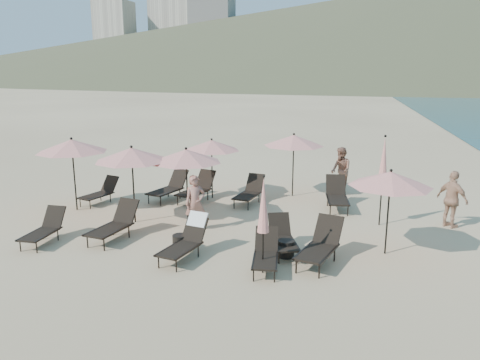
% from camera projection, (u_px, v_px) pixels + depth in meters
% --- Properties ---
extents(ground, '(800.00, 800.00, 0.00)m').
position_uv_depth(ground, '(239.00, 256.00, 11.66)').
color(ground, '#D6BA8C').
rests_on(ground, ground).
extents(volcanic_headland, '(690.00, 690.00, 55.00)m').
position_uv_depth(volcanic_headland, '(467.00, 31.00, 277.86)').
color(volcanic_headland, brown).
rests_on(volcanic_headland, ground).
extents(hotel_skyline, '(109.00, 82.00, 55.00)m').
position_uv_depth(hotel_skyline, '(187.00, 36.00, 283.46)').
color(hotel_skyline, beige).
rests_on(hotel_skyline, ground).
extents(lounger_0, '(0.58, 1.49, 0.86)m').
position_uv_depth(lounger_0, '(44.00, 228.00, 12.47)').
color(lounger_0, black).
rests_on(lounger_0, ground).
extents(lounger_1, '(0.94, 1.79, 0.98)m').
position_uv_depth(lounger_1, '(114.00, 223.00, 12.70)').
color(lounger_1, black).
rests_on(lounger_1, ground).
extents(lounger_2, '(0.94, 1.71, 1.01)m').
position_uv_depth(lounger_2, '(186.00, 239.00, 11.45)').
color(lounger_2, black).
rests_on(lounger_2, ground).
extents(lounger_3, '(0.72, 1.52, 0.84)m').
position_uv_depth(lounger_3, '(266.00, 253.00, 10.81)').
color(lounger_3, black).
rests_on(lounger_3, ground).
extents(lounger_4, '(1.02, 1.60, 0.86)m').
position_uv_depth(lounger_4, '(283.00, 237.00, 11.82)').
color(lounger_4, black).
rests_on(lounger_4, ground).
extents(lounger_5, '(1.13, 1.86, 1.01)m').
position_uv_depth(lounger_5, '(320.00, 245.00, 11.13)').
color(lounger_5, black).
rests_on(lounger_5, ground).
extents(lounger_6, '(0.98, 1.59, 0.86)m').
position_uv_depth(lounger_6, '(100.00, 192.00, 16.19)').
color(lounger_6, black).
rests_on(lounger_6, ground).
extents(lounger_7, '(1.15, 1.83, 0.98)m').
position_uv_depth(lounger_7, '(169.00, 187.00, 16.61)').
color(lounger_7, black).
rests_on(lounger_7, ground).
extents(lounger_8, '(1.11, 1.84, 0.99)m').
position_uv_depth(lounger_8, '(197.00, 188.00, 16.46)').
color(lounger_8, black).
rests_on(lounger_8, ground).
extents(lounger_9, '(0.90, 1.70, 0.93)m').
position_uv_depth(lounger_9, '(250.00, 191.00, 16.11)').
color(lounger_9, black).
rests_on(lounger_9, ground).
extents(lounger_10, '(0.86, 1.81, 1.01)m').
position_uv_depth(lounger_10, '(337.00, 195.00, 15.54)').
color(lounger_10, black).
rests_on(lounger_10, ground).
extents(umbrella_open_0, '(2.20, 2.20, 2.36)m').
position_uv_depth(umbrella_open_0, '(132.00, 155.00, 13.77)').
color(umbrella_open_0, black).
rests_on(umbrella_open_0, ground).
extents(umbrella_open_1, '(2.13, 2.13, 2.30)m').
position_uv_depth(umbrella_open_1, '(186.00, 156.00, 13.88)').
color(umbrella_open_1, black).
rests_on(umbrella_open_1, ground).
extents(umbrella_open_2, '(2.03, 2.03, 2.19)m').
position_uv_depth(umbrella_open_2, '(390.00, 179.00, 11.37)').
color(umbrella_open_2, black).
rests_on(umbrella_open_2, ground).
extents(umbrella_open_3, '(2.02, 2.02, 2.18)m').
position_uv_depth(umbrella_open_3, '(212.00, 145.00, 16.50)').
color(umbrella_open_3, black).
rests_on(umbrella_open_3, ground).
extents(umbrella_open_4, '(2.16, 2.16, 2.33)m').
position_uv_depth(umbrella_open_4, '(294.00, 140.00, 16.73)').
color(umbrella_open_4, black).
rests_on(umbrella_open_4, ground).
extents(umbrella_open_5, '(2.25, 2.25, 2.43)m').
position_uv_depth(umbrella_open_5, '(72.00, 146.00, 14.99)').
color(umbrella_open_5, black).
rests_on(umbrella_open_5, ground).
extents(umbrella_closed_0, '(0.27, 0.27, 2.30)m').
position_uv_depth(umbrella_closed_0, '(263.00, 206.00, 10.33)').
color(umbrella_closed_0, black).
rests_on(umbrella_closed_0, ground).
extents(umbrella_closed_1, '(0.32, 0.32, 2.71)m').
position_uv_depth(umbrella_closed_1, '(383.00, 163.00, 13.55)').
color(umbrella_closed_1, black).
rests_on(umbrella_closed_1, ground).
extents(side_table_0, '(0.39, 0.39, 0.42)m').
position_uv_depth(side_table_0, '(180.00, 243.00, 11.96)').
color(side_table_0, black).
rests_on(side_table_0, ground).
extents(side_table_1, '(0.41, 0.41, 0.43)m').
position_uv_depth(side_table_1, '(286.00, 248.00, 11.57)').
color(side_table_1, black).
rests_on(side_table_1, ground).
extents(beachgoer_a, '(0.71, 0.65, 1.63)m').
position_uv_depth(beachgoer_a, '(195.00, 203.00, 13.32)').
color(beachgoer_a, '#A66A5A').
rests_on(beachgoer_a, ground).
extents(beachgoer_b, '(0.96, 1.04, 1.73)m').
position_uv_depth(beachgoer_b, '(341.00, 170.00, 17.44)').
color(beachgoer_b, '#8D5D48').
rests_on(beachgoer_b, ground).
extents(beachgoer_c, '(0.98, 1.01, 1.69)m').
position_uv_depth(beachgoer_c, '(452.00, 199.00, 13.60)').
color(beachgoer_c, tan).
rests_on(beachgoer_c, ground).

